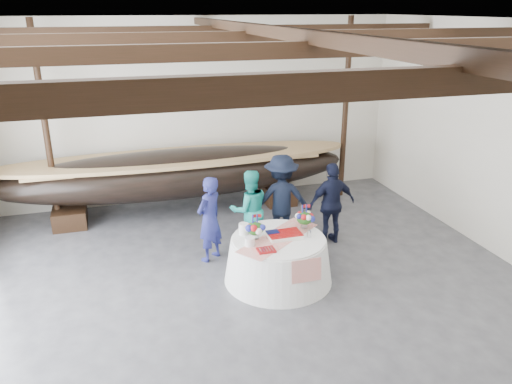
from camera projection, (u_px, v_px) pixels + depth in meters
name	position (u px, v px, depth m)	size (l,w,h in m)	color
floor	(277.00, 326.00, 7.79)	(10.00, 12.00, 0.01)	#3D3D42
wall_back	(200.00, 111.00, 12.39)	(10.00, 0.02, 4.50)	silver
ceiling	(282.00, 23.00, 6.22)	(10.00, 12.00, 0.01)	white
pavilion_structure	(262.00, 57.00, 7.16)	(9.80, 11.76, 4.50)	black
longboat_display	(178.00, 173.00, 11.76)	(8.35, 1.67, 1.57)	black
banquet_table	(278.00, 259.00, 8.99)	(1.96, 1.96, 0.84)	white
tabletop_items	(277.00, 228.00, 8.89)	(1.78, 1.52, 0.40)	red
guest_woman_blue	(209.00, 219.00, 9.59)	(0.62, 0.41, 1.71)	navy
guest_woman_teal	(249.00, 210.00, 10.08)	(0.81, 0.63, 1.67)	#22B2A5
guest_man_left	(281.00, 199.00, 10.31)	(1.23, 0.71, 1.90)	black
guest_man_right	(332.00, 204.00, 10.29)	(1.02, 0.43, 1.74)	black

